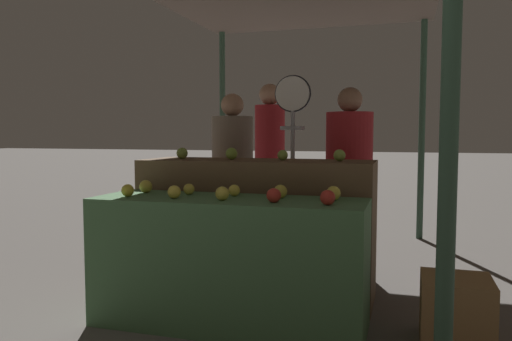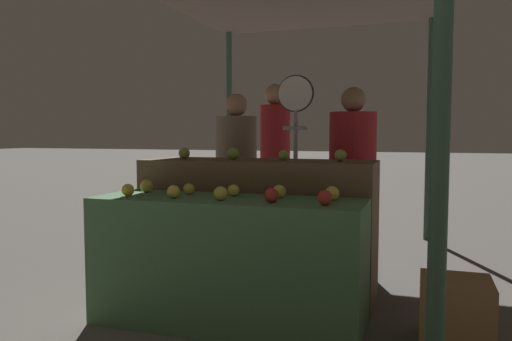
{
  "view_description": "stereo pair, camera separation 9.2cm",
  "coord_description": "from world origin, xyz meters",
  "px_view_note": "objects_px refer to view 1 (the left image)",
  "views": [
    {
      "loc": [
        1.03,
        -2.82,
        1.18
      ],
      "look_at": [
        0.08,
        0.3,
        0.94
      ],
      "focal_mm": 35.0,
      "sensor_mm": 36.0,
      "label": 1
    },
    {
      "loc": [
        1.12,
        -2.79,
        1.18
      ],
      "look_at": [
        0.08,
        0.3,
        0.94
      ],
      "focal_mm": 35.0,
      "sensor_mm": 36.0,
      "label": 2
    }
  ],
  "objects_px": {
    "person_vendor_at_scale": "(349,169)",
    "person_customer_left": "(270,151)",
    "wooden_crate_side": "(456,311)",
    "person_customer_right": "(232,168)",
    "produce_scale": "(292,129)"
  },
  "relations": [
    {
      "from": "wooden_crate_side",
      "to": "person_customer_right",
      "type": "bearing_deg",
      "value": 144.7
    },
    {
      "from": "produce_scale",
      "to": "person_customer_right",
      "type": "distance_m",
      "value": 0.71
    },
    {
      "from": "person_customer_left",
      "to": "person_customer_right",
      "type": "relative_size",
      "value": 1.11
    },
    {
      "from": "produce_scale",
      "to": "person_customer_right",
      "type": "height_order",
      "value": "produce_scale"
    },
    {
      "from": "person_customer_left",
      "to": "wooden_crate_side",
      "type": "height_order",
      "value": "person_customer_left"
    },
    {
      "from": "produce_scale",
      "to": "person_customer_left",
      "type": "xyz_separation_m",
      "value": [
        -0.49,
        1.08,
        -0.22
      ]
    },
    {
      "from": "person_customer_left",
      "to": "person_customer_right",
      "type": "bearing_deg",
      "value": 59.79
    },
    {
      "from": "person_vendor_at_scale",
      "to": "person_customer_right",
      "type": "xyz_separation_m",
      "value": [
        -1.03,
        -0.01,
        -0.01
      ]
    },
    {
      "from": "person_vendor_at_scale",
      "to": "wooden_crate_side",
      "type": "xyz_separation_m",
      "value": [
        0.74,
        -1.26,
        -0.7
      ]
    },
    {
      "from": "person_customer_left",
      "to": "person_customer_right",
      "type": "xyz_separation_m",
      "value": [
        -0.1,
        -0.89,
        -0.12
      ]
    },
    {
      "from": "person_vendor_at_scale",
      "to": "person_customer_left",
      "type": "height_order",
      "value": "person_customer_left"
    },
    {
      "from": "person_vendor_at_scale",
      "to": "person_customer_left",
      "type": "distance_m",
      "value": 1.29
    },
    {
      "from": "produce_scale",
      "to": "person_vendor_at_scale",
      "type": "bearing_deg",
      "value": 24.54
    },
    {
      "from": "person_customer_right",
      "to": "wooden_crate_side",
      "type": "xyz_separation_m",
      "value": [
        1.77,
        -1.25,
        -0.69
      ]
    },
    {
      "from": "wooden_crate_side",
      "to": "person_customer_left",
      "type": "bearing_deg",
      "value": 127.9
    }
  ]
}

